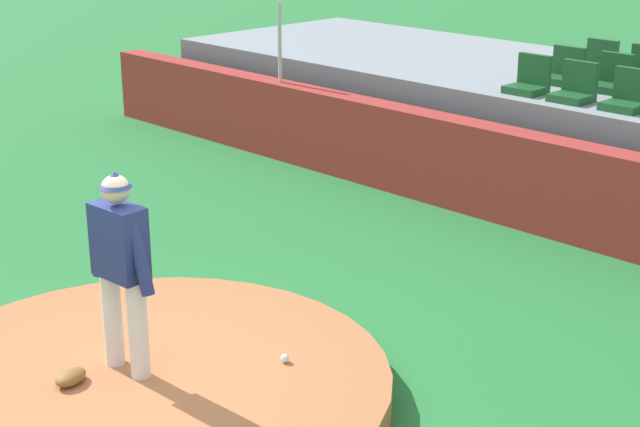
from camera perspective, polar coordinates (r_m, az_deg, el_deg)
ground_plane at (r=8.34m, az=-10.39°, el=-10.82°), size 60.00×60.00×0.00m
pitchers_mound at (r=8.28m, az=-10.44°, el=-10.05°), size 4.15×4.15×0.25m
pitcher at (r=7.91m, az=-11.60°, el=-2.57°), size 0.76×0.28×1.71m
baseball at (r=8.27m, az=-2.07°, el=-8.46°), size 0.07×0.07×0.07m
fielding_glove at (r=8.19m, az=-14.37°, el=-9.25°), size 0.30×0.35×0.11m
brick_barrier at (r=12.12m, az=13.09°, el=1.62°), size 17.61×0.40×1.17m
fence_post_left at (r=14.86m, az=-2.37°, el=9.96°), size 0.06×0.06×1.20m
stadium_chair_0 at (r=13.33m, az=12.14°, el=7.58°), size 0.48×0.44×0.50m
stadium_chair_1 at (r=12.96m, az=14.69°, el=7.07°), size 0.48×0.44×0.50m
stadium_chair_2 at (r=12.63m, az=17.54°, el=6.51°), size 0.48×0.44×0.50m
stadium_chair_4 at (r=14.07m, az=14.09°, el=8.03°), size 0.48×0.44×0.50m
stadium_chair_5 at (r=13.71m, az=16.69°, el=7.52°), size 0.48×0.44×0.50m
stadium_chair_8 at (r=14.82m, az=15.94°, el=8.40°), size 0.48×0.44×0.50m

